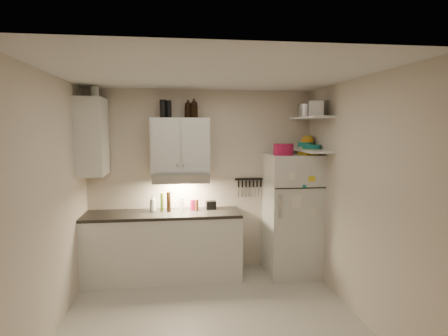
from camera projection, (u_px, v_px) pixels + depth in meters
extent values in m
cube|color=#BAB6AC|center=(212.00, 320.00, 4.05)|extent=(3.20, 3.00, 0.02)
cube|color=silver|center=(211.00, 73.00, 3.78)|extent=(3.20, 3.00, 0.02)
cube|color=beige|center=(201.00, 181.00, 5.40)|extent=(3.20, 0.02, 2.60)
cube|color=beige|center=(50.00, 205.00, 3.71)|extent=(0.02, 3.00, 2.60)
cube|color=beige|center=(357.00, 197.00, 4.12)|extent=(0.02, 3.00, 2.60)
cube|color=white|center=(163.00, 247.00, 5.12)|extent=(2.10, 0.60, 0.88)
cube|color=black|center=(163.00, 214.00, 5.07)|extent=(2.10, 0.62, 0.04)
cube|color=white|center=(180.00, 145.00, 5.14)|extent=(0.80, 0.33, 0.75)
cube|color=white|center=(92.00, 137.00, 4.85)|extent=(0.33, 0.55, 1.00)
cube|color=silver|center=(181.00, 177.00, 5.12)|extent=(0.76, 0.46, 0.12)
cube|color=silver|center=(292.00, 214.00, 5.27)|extent=(0.70, 0.68, 1.70)
cube|color=white|center=(311.00, 118.00, 5.02)|extent=(0.30, 0.95, 0.03)
cube|color=white|center=(311.00, 150.00, 5.07)|extent=(0.30, 0.95, 0.03)
cube|color=black|center=(249.00, 179.00, 5.47)|extent=(0.42, 0.02, 0.03)
cylinder|color=maroon|center=(283.00, 149.00, 5.02)|extent=(0.32, 0.32, 0.16)
cube|color=gold|center=(308.00, 152.00, 5.07)|extent=(0.23, 0.27, 0.08)
cylinder|color=silver|center=(301.00, 151.00, 5.20)|extent=(0.07, 0.07, 0.10)
cylinder|color=silver|center=(306.00, 111.00, 5.34)|extent=(0.32, 0.32, 0.19)
cube|color=#AAAAAD|center=(320.00, 108.00, 4.87)|extent=(0.26, 0.25, 0.21)
cube|color=#AAAAAD|center=(316.00, 109.00, 4.71)|extent=(0.24, 0.24, 0.18)
cylinder|color=#167C78|center=(306.00, 145.00, 5.31)|extent=(0.22, 0.22, 0.09)
cylinder|color=orange|center=(307.00, 140.00, 5.28)|extent=(0.17, 0.17, 0.05)
cylinder|color=#BD8C21|center=(308.00, 137.00, 5.28)|extent=(0.14, 0.14, 0.04)
cylinder|color=#167C78|center=(311.00, 147.00, 5.09)|extent=(0.33, 0.33, 0.06)
cylinder|color=black|center=(169.00, 109.00, 5.08)|extent=(0.10, 0.10, 0.23)
cylinder|color=black|center=(163.00, 109.00, 5.02)|extent=(0.08, 0.08, 0.24)
cylinder|color=silver|center=(95.00, 92.00, 4.77)|extent=(0.13, 0.13, 0.14)
imported|color=white|center=(153.00, 202.00, 5.12)|extent=(0.13, 0.13, 0.27)
cylinder|color=brown|center=(197.00, 205.00, 5.17)|extent=(0.06, 0.06, 0.16)
cylinder|color=#4C6B1A|center=(162.00, 202.00, 5.16)|extent=(0.06, 0.06, 0.25)
cylinder|color=black|center=(169.00, 202.00, 5.12)|extent=(0.06, 0.06, 0.27)
cylinder|color=silver|center=(182.00, 204.00, 5.22)|extent=(0.06, 0.06, 0.18)
cylinder|color=maroon|center=(193.00, 205.00, 5.22)|extent=(0.09, 0.09, 0.15)
cube|color=black|center=(211.00, 205.00, 5.28)|extent=(0.15, 0.11, 0.12)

